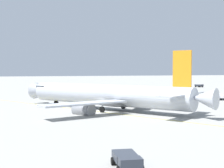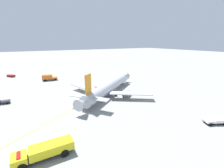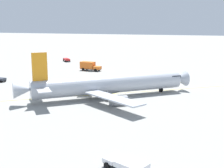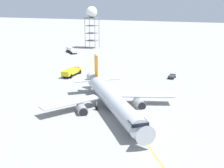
% 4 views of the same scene
% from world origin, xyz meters
% --- Properties ---
extents(ground_plane, '(600.00, 600.00, 0.00)m').
position_xyz_m(ground_plane, '(0.00, 0.00, 0.00)').
color(ground_plane, gray).
extents(airliner_main, '(35.50, 29.27, 11.22)m').
position_xyz_m(airliner_main, '(-1.85, 2.57, 2.73)').
color(airliner_main, '#B2B7C1').
rests_on(airliner_main, ground_plane).
extents(fuel_tanker_truck, '(7.84, 8.68, 2.87)m').
position_xyz_m(fuel_tanker_truck, '(65.86, 49.53, 1.58)').
color(fuel_tanker_truck, '#232326').
rests_on(fuel_tanker_truck, ground_plane).
extents(baggage_truck_truck, '(3.84, 2.36, 1.22)m').
position_xyz_m(baggage_truck_truck, '(33.47, -6.02, 0.71)').
color(baggage_truck_truck, '#232326').
rests_on(baggage_truck_truck, ground_plane).
extents(fire_tender_truck, '(10.07, 3.16, 2.50)m').
position_xyz_m(fire_tender_truck, '(24.71, 27.45, 1.54)').
color(fire_tender_truck, '#232326').
rests_on(fire_tender_truck, ground_plane).
extents(radar_tower, '(6.61, 6.61, 22.26)m').
position_xyz_m(radar_tower, '(84.39, 46.19, 18.15)').
color(radar_tower, slate).
rests_on(radar_tower, ground_plane).
extents(taxiway_centreline, '(124.99, 79.27, 0.01)m').
position_xyz_m(taxiway_centreline, '(-2.20, -1.07, 0.00)').
color(taxiway_centreline, yellow).
rests_on(taxiway_centreline, ground_plane).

